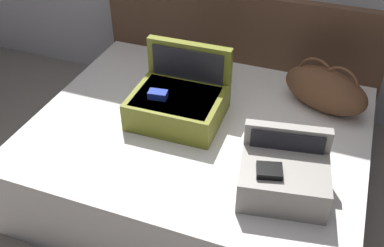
{
  "coord_description": "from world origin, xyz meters",
  "views": [
    {
      "loc": [
        0.75,
        -1.74,
        2.29
      ],
      "look_at": [
        0.0,
        0.27,
        0.64
      ],
      "focal_mm": 42.21,
      "sensor_mm": 36.0,
      "label": 1
    }
  ],
  "objects_px": {
    "bed": "(199,157)",
    "duffel_bag": "(325,90)",
    "hard_case_medium": "(284,176)",
    "pillow_near_headboard": "(199,69)",
    "hard_case_large": "(179,101)"
  },
  "relations": [
    {
      "from": "hard_case_medium",
      "to": "bed",
      "type": "bearing_deg",
      "value": 136.9
    },
    {
      "from": "bed",
      "to": "hard_case_medium",
      "type": "distance_m",
      "value": 0.82
    },
    {
      "from": "hard_case_large",
      "to": "pillow_near_headboard",
      "type": "height_order",
      "value": "hard_case_large"
    },
    {
      "from": "hard_case_large",
      "to": "hard_case_medium",
      "type": "height_order",
      "value": "hard_case_large"
    },
    {
      "from": "pillow_near_headboard",
      "to": "bed",
      "type": "bearing_deg",
      "value": -70.53
    },
    {
      "from": "hard_case_medium",
      "to": "duffel_bag",
      "type": "relative_size",
      "value": 0.82
    },
    {
      "from": "bed",
      "to": "duffel_bag",
      "type": "height_order",
      "value": "duffel_bag"
    },
    {
      "from": "pillow_near_headboard",
      "to": "hard_case_medium",
      "type": "bearing_deg",
      "value": -48.61
    },
    {
      "from": "hard_case_medium",
      "to": "pillow_near_headboard",
      "type": "xyz_separation_m",
      "value": [
        -0.78,
        0.88,
        -0.01
      ]
    },
    {
      "from": "hard_case_medium",
      "to": "pillow_near_headboard",
      "type": "bearing_deg",
      "value": 121.57
    },
    {
      "from": "hard_case_medium",
      "to": "duffel_bag",
      "type": "height_order",
      "value": "duffel_bag"
    },
    {
      "from": "duffel_bag",
      "to": "pillow_near_headboard",
      "type": "height_order",
      "value": "duffel_bag"
    },
    {
      "from": "hard_case_large",
      "to": "pillow_near_headboard",
      "type": "xyz_separation_m",
      "value": [
        -0.02,
        0.45,
        -0.02
      ]
    },
    {
      "from": "bed",
      "to": "duffel_bag",
      "type": "xyz_separation_m",
      "value": [
        0.7,
        0.45,
        0.42
      ]
    },
    {
      "from": "bed",
      "to": "hard_case_large",
      "type": "relative_size",
      "value": 3.66
    }
  ]
}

